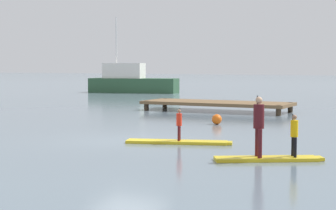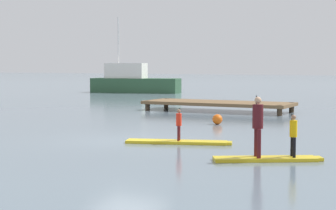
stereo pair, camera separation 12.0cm
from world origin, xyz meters
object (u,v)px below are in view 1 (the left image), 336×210
at_px(paddler_adult, 259,123).
at_px(paddler_child_front, 294,133).
at_px(mooring_buoy_far, 217,119).
at_px(paddleboard_near, 179,142).
at_px(paddleboard_far, 269,159).
at_px(fishing_boat_white_large, 131,81).
at_px(paddler_child_solo, 179,123).

distance_m(paddler_adult, paddler_child_front, 1.06).
bearing_deg(mooring_buoy_far, paddler_adult, -61.20).
relative_size(paddleboard_near, mooring_buoy_far, 7.90).
xyz_separation_m(paddleboard_far, fishing_boat_white_large, (-23.00, 31.50, 1.03)).
bearing_deg(fishing_boat_white_large, paddler_child_solo, -56.88).
xyz_separation_m(paddleboard_near, paddler_child_front, (4.41, -1.65, 0.72)).
bearing_deg(mooring_buoy_far, paddleboard_near, -79.53).
bearing_deg(paddler_child_solo, mooring_buoy_far, 100.55).
bearing_deg(paddleboard_near, mooring_buoy_far, 100.47).
height_order(paddler_child_solo, paddler_adult, paddler_adult).
bearing_deg(paddler_adult, paddler_child_front, 30.22).
relative_size(paddler_adult, paddler_child_front, 1.44).
bearing_deg(paddler_child_solo, paddler_child_front, -20.75).
xyz_separation_m(paddler_adult, mooring_buoy_far, (-4.72, 8.58, -0.85)).
height_order(paddleboard_far, paddler_adult, paddler_adult).
xyz_separation_m(paddler_child_solo, fishing_boat_white_large, (-19.22, 29.46, 0.37)).
distance_m(paddler_adult, mooring_buoy_far, 9.83).
xyz_separation_m(paddler_child_solo, paddleboard_far, (3.78, -2.04, -0.65)).
distance_m(paddler_child_front, mooring_buoy_far, 9.83).
distance_m(paddler_child_solo, paddler_child_front, 4.71).
bearing_deg(fishing_boat_white_large, mooring_buoy_far, -51.98).
bearing_deg(paddler_child_solo, paddleboard_far, -28.33).
distance_m(paddleboard_far, mooring_buoy_far, 9.79).
distance_m(paddler_child_solo, paddleboard_far, 4.34).
distance_m(paddleboard_far, fishing_boat_white_large, 39.01).
xyz_separation_m(paddler_child_solo, mooring_buoy_far, (-1.19, 6.40, -0.47)).
bearing_deg(paddler_child_front, mooring_buoy_far, 124.73).
xyz_separation_m(paddler_child_solo, paddler_child_front, (4.40, -1.67, 0.07)).
height_order(paddleboard_near, paddler_adult, paddler_adult).
height_order(paddler_adult, fishing_boat_white_large, fishing_boat_white_large).
height_order(paddler_child_solo, mooring_buoy_far, paddler_child_solo).
distance_m(paddler_child_solo, paddler_adult, 4.16).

